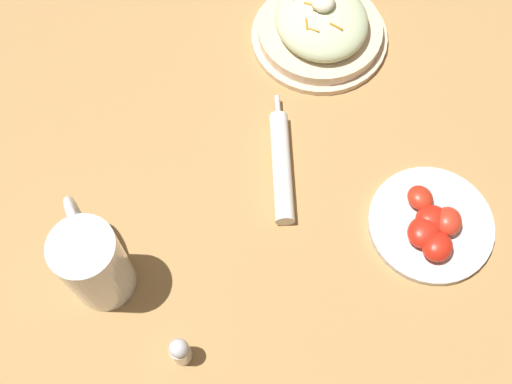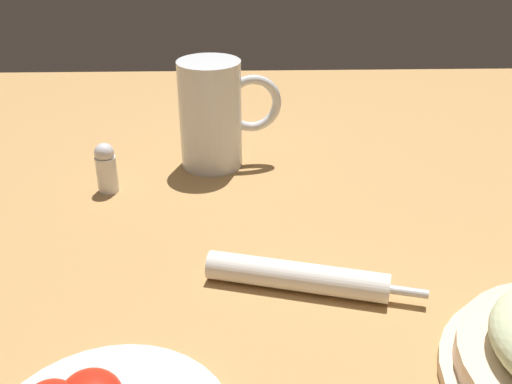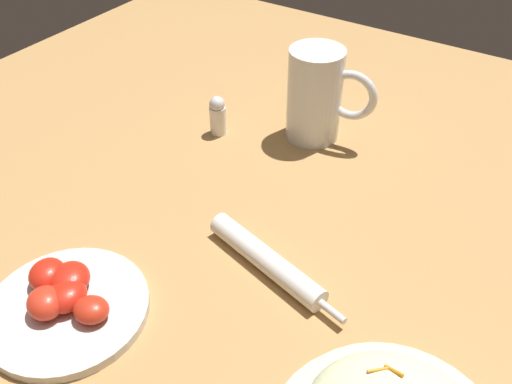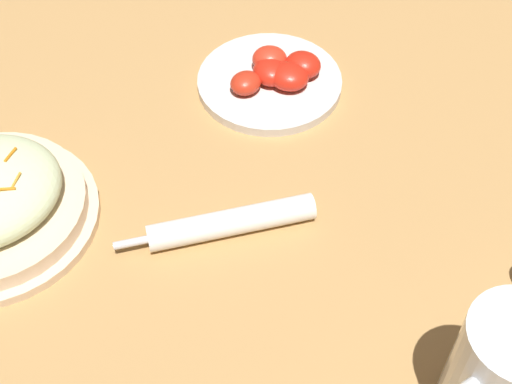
{
  "view_description": "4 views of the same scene",
  "coord_description": "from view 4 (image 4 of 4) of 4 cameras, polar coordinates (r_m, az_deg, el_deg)",
  "views": [
    {
      "loc": [
        0.36,
        -0.13,
        0.87
      ],
      "look_at": [
        0.0,
        -0.02,
        0.06
      ],
      "focal_mm": 44.45,
      "sensor_mm": 36.0,
      "label": 1
    },
    {
      "loc": [
        0.01,
        0.51,
        0.36
      ],
      "look_at": [
        -0.0,
        -0.02,
        0.08
      ],
      "focal_mm": 41.13,
      "sensor_mm": 36.0,
      "label": 2
    },
    {
      "loc": [
        -0.29,
        0.45,
        0.51
      ],
      "look_at": [
        -0.0,
        -0.0,
        0.08
      ],
      "focal_mm": 39.4,
      "sensor_mm": 36.0,
      "label": 3
    },
    {
      "loc": [
        -0.25,
        -0.39,
        0.63
      ],
      "look_at": [
        -0.02,
        0.03,
        0.06
      ],
      "focal_mm": 51.68,
      "sensor_mm": 36.0,
      "label": 4
    }
  ],
  "objects": [
    {
      "name": "ground_plane",
      "position": [
        0.79,
        2.22,
        -3.71
      ],
      "size": [
        1.43,
        1.43,
        0.0
      ],
      "primitive_type": "plane",
      "color": "#B2844C"
    },
    {
      "name": "beer_mug",
      "position": [
        0.66,
        18.03,
        -13.91
      ],
      "size": [
        0.14,
        0.09,
        0.15
      ],
      "color": "white",
      "rests_on": "ground_plane"
    },
    {
      "name": "napkin_roll",
      "position": [
        0.78,
        -2.02,
        -2.37
      ],
      "size": [
        0.21,
        0.07,
        0.03
      ],
      "color": "white",
      "rests_on": "ground_plane"
    },
    {
      "name": "tomato_plate",
      "position": [
        0.94,
        1.32,
        8.85
      ],
      "size": [
        0.18,
        0.18,
        0.04
      ],
      "color": "silver",
      "rests_on": "ground_plane"
    }
  ]
}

